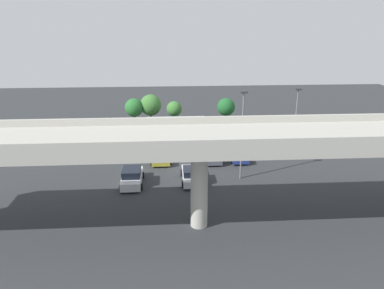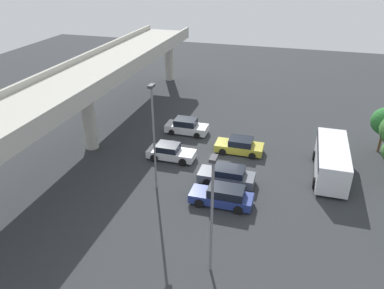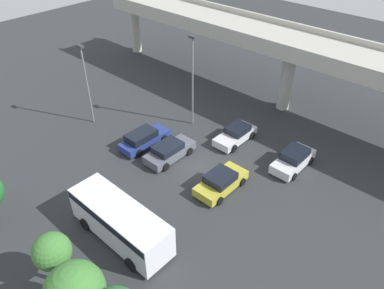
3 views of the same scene
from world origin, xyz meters
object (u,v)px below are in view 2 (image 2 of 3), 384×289
Objects in this scene: parked_car_3 at (240,146)px; lamp_post_near_aisle at (212,208)px; parked_car_1 at (227,176)px; parked_car_2 at (170,152)px; lamp_post_mid_lot at (154,131)px; parked_car_0 at (223,196)px; parked_car_4 at (186,127)px; shuttle_bus at (332,159)px.

lamp_post_near_aisle reaches higher than parked_car_3.
parked_car_1 is 1.05× the size of parked_car_2.
lamp_post_mid_lot reaches higher than lamp_post_near_aisle.
parked_car_1 is at bearing -24.03° from parked_car_2.
parked_car_0 reaches higher than parked_car_1.
parked_car_2 is 5.74m from parked_car_4.
lamp_post_near_aisle is at bearing 95.56° from parked_car_1.
lamp_post_mid_lot is at bearing 55.38° from parked_car_3.
lamp_post_mid_lot reaches higher than parked_car_3.
shuttle_bus is 15.52m from lamp_post_near_aisle.
parked_car_3 is 1.02× the size of parked_car_4.
parked_car_0 reaches higher than parked_car_2.
lamp_post_mid_lot is at bearing -66.12° from shuttle_bus.
parked_car_4 is (11.30, 6.31, 0.00)m from parked_car_0.
lamp_post_mid_lot is (-6.01, 13.58, 3.47)m from shuttle_bus.
lamp_post_near_aisle is at bearing -28.49° from shuttle_bus.
parked_car_3 is 6.69m from parked_car_4.
parked_car_0 reaches higher than parked_car_3.
lamp_post_mid_lot reaches higher than parked_car_2.
parked_car_1 is 6.39m from parked_car_2.
parked_car_4 is (5.74, 0.22, 0.06)m from parked_car_2.
lamp_post_mid_lot reaches higher than shuttle_bus.
parked_car_4 reaches higher than parked_car_0.
lamp_post_mid_lot is at bearing 22.65° from parked_car_1.
lamp_post_mid_lot is (-4.85, -0.46, 4.38)m from parked_car_2.
lamp_post_near_aisle reaches higher than parked_car_0.
parked_car_0 is 1.08× the size of parked_car_2.
lamp_post_mid_lot is (7.37, 6.31, 0.49)m from lamp_post_near_aisle.
lamp_post_near_aisle is at bearing 95.82° from parked_car_0.
parked_car_4 is at bearing -107.79° from shuttle_bus.
shuttle_bus reaches higher than parked_car_4.
parked_car_1 is at bearing -65.33° from shuttle_bus.
parked_car_2 is 0.50× the size of lamp_post_mid_lot.
parked_car_0 is 1.08× the size of parked_car_4.
parked_car_1 is 0.60× the size of shuttle_bus.
parked_car_3 is at bearing -88.71° from parked_car_0.
parked_car_0 is 0.61× the size of lamp_post_near_aisle.
parked_car_1 is 10.40m from lamp_post_near_aisle.
parked_car_1 is 5.64m from parked_car_3.
lamp_post_near_aisle is (-13.38, 7.26, 2.99)m from shuttle_bus.
lamp_post_near_aisle is (-6.66, -0.68, 3.84)m from parked_car_0.
parked_car_4 is at bearing -54.02° from parked_car_1.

